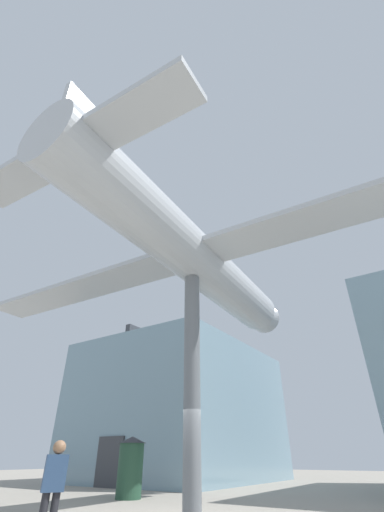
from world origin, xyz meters
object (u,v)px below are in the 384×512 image
object	(u,v)px
visitor_person	(53,483)
info_kiosk	(131,466)
suspended_airplane	(194,258)
support_pylon_central	(192,379)

from	to	relation	value
visitor_person	info_kiosk	distance (m)	7.72
suspended_airplane	info_kiosk	distance (m)	8.37
info_kiosk	support_pylon_central	bearing A→B (deg)	-29.98
support_pylon_central	suspended_airplane	world-z (taller)	suspended_airplane
support_pylon_central	info_kiosk	bearing A→B (deg)	150.02
suspended_airplane	visitor_person	distance (m)	7.80
suspended_airplane	info_kiosk	size ratio (longest dim) A/B	10.40
support_pylon_central	suspended_airplane	xyz separation A→B (m)	(-0.01, 0.18, 4.24)
support_pylon_central	info_kiosk	world-z (taller)	support_pylon_central
support_pylon_central	info_kiosk	xyz separation A→B (m)	(-4.62, 2.67, -2.28)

